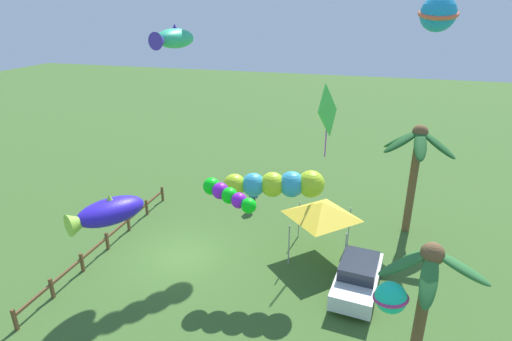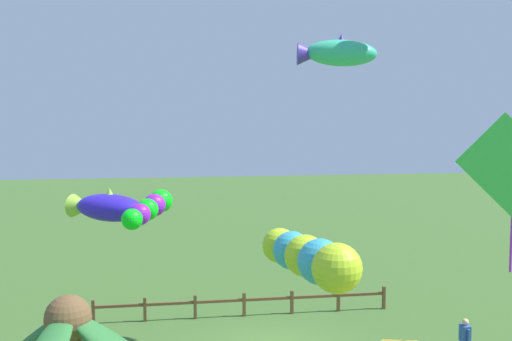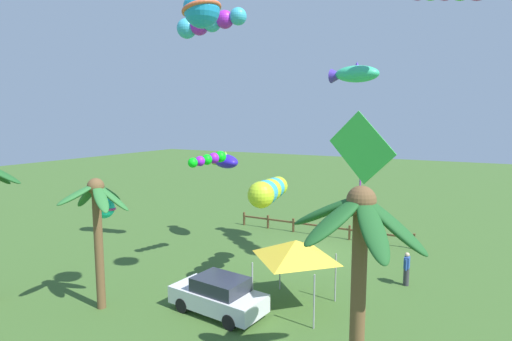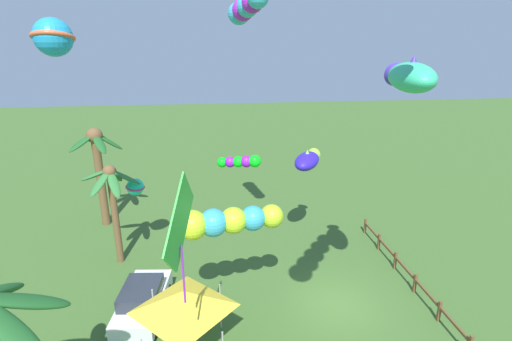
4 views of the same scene
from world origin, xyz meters
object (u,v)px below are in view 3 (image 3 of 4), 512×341
Objects in this scene: kite_ball_8 at (202,9)px; palm_tree_1 at (359,239)px; palm_tree_2 at (98,213)px; spectator_0 at (407,269)px; kite_tube_3 at (269,191)px; kite_fish_9 at (225,161)px; kite_ball_2 at (104,208)px; kite_diamond_4 at (361,149)px; kite_tube_5 at (209,159)px; festival_tent at (296,249)px; kite_fish_0 at (354,74)px; kite_tube_6 at (209,23)px; parked_car_0 at (218,295)px.

palm_tree_1 is at bearing 173.32° from kite_ball_8.
palm_tree_2 reaches higher than spectator_0.
kite_fish_9 is at bearing -40.44° from kite_tube_3.
palm_tree_2 reaches higher than kite_ball_2.
kite_ball_2 is at bearing -7.12° from palm_tree_1.
kite_diamond_4 reaches higher than kite_fish_9.
kite_tube_5 is 0.77× the size of kite_fish_9.
festival_tent is 2.17× the size of kite_ball_8.
palm_tree_1 is 15.31m from kite_fish_9.
spectator_0 is at bearing -141.98° from palm_tree_2.
kite_diamond_4 is (-2.46, -0.29, 4.17)m from festival_tent.
kite_ball_2 is 5.94m from kite_tube_5.
festival_tent is at bearing 50.50° from spectator_0.
kite_fish_0 is (3.49, -2.79, 9.32)m from spectator_0.
palm_tree_1 is at bearing 143.60° from kite_tube_6.
spectator_0 is (-6.20, -6.46, 0.06)m from parked_car_0.
kite_tube_5 is at bearing 11.26° from spectator_0.
spectator_0 is at bearing -124.55° from kite_ball_8.
palm_tree_2 is 7.44m from kite_tube_3.
kite_fish_9 is (7.67, 0.98, -4.98)m from kite_fish_0.
palm_tree_2 is at bearing 38.02° from spectator_0.
kite_tube_5 is at bearing -11.93° from kite_tube_3.
parked_car_0 is at bearing 83.76° from kite_tube_3.
parked_car_0 is 2.55× the size of spectator_0.
kite_tube_5 is at bearing 110.88° from kite_fish_9.
kite_ball_8 is at bearing 92.10° from kite_tube_3.
kite_tube_5 is (3.94, -0.83, 1.20)m from kite_tube_3.
kite_ball_8 is (5.60, 8.13, 10.46)m from spectator_0.
spectator_0 is 0.37× the size of kite_tube_3.
festival_tent is 0.76× the size of kite_tube_6.
kite_fish_9 is (11.06, -10.58, 0.58)m from palm_tree_1.
kite_ball_8 is 12.93m from kite_fish_9.
kite_tube_3 is at bearing -46.55° from palm_tree_1.
kite_diamond_4 is 1.01× the size of kite_tube_6.
palm_tree_1 is at bearing 136.26° from kite_fish_9.
kite_fish_0 is at bearing -73.68° from palm_tree_1.
kite_diamond_4 is at bearing 73.49° from spectator_0.
palm_tree_1 is 10.61m from palm_tree_2.
kite_tube_6 is (6.39, 4.36, 2.44)m from kite_fish_0.
kite_tube_3 reaches higher than festival_tent.
palm_tree_2 is 8.90m from kite_ball_8.
kite_tube_3 is at bearing 139.56° from kite_fish_9.
festival_tent is 0.76× the size of kite_diamond_4.
kite_diamond_4 is (1.15, -4.56, 2.08)m from palm_tree_1.
festival_tent is at bearing -151.09° from palm_tree_2.
kite_fish_0 reaches higher than kite_ball_2.
palm_tree_2 is 5.85m from parked_car_0.
palm_tree_2 is (10.59, -0.42, -0.58)m from palm_tree_1.
spectator_0 is at bearing 170.83° from kite_fish_9.
kite_ball_2 is at bearing 51.87° from kite_fish_0.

